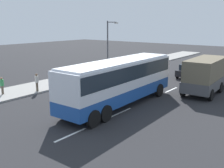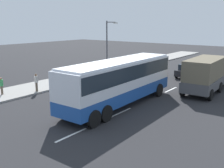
{
  "view_description": "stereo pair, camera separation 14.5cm",
  "coord_description": "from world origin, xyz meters",
  "px_view_note": "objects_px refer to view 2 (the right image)",
  "views": [
    {
      "loc": [
        -15.08,
        -12.19,
        6.2
      ],
      "look_at": [
        -0.08,
        -0.51,
        1.75
      ],
      "focal_mm": 41.8,
      "sensor_mm": 36.0,
      "label": 1
    },
    {
      "loc": [
        -15.17,
        -12.08,
        6.2
      ],
      "look_at": [
        -0.08,
        -0.51,
        1.75
      ],
      "focal_mm": 41.8,
      "sensor_mm": 36.0,
      "label": 2
    }
  ],
  "objects_px": {
    "car_black_sedan": "(190,70)",
    "pedestrian_at_crossing": "(36,81)",
    "street_lamp": "(108,43)",
    "coach_bus": "(120,78)",
    "cargo_truck": "(208,73)",
    "pedestrian_near_curb": "(1,85)"
  },
  "relations": [
    {
      "from": "cargo_truck",
      "to": "car_black_sedan",
      "type": "bearing_deg",
      "value": 33.22
    },
    {
      "from": "cargo_truck",
      "to": "car_black_sedan",
      "type": "distance_m",
      "value": 6.39
    },
    {
      "from": "car_black_sedan",
      "to": "pedestrian_at_crossing",
      "type": "relative_size",
      "value": 2.8
    },
    {
      "from": "cargo_truck",
      "to": "pedestrian_at_crossing",
      "type": "distance_m",
      "value": 15.81
    },
    {
      "from": "pedestrian_near_curb",
      "to": "street_lamp",
      "type": "bearing_deg",
      "value": 40.96
    },
    {
      "from": "car_black_sedan",
      "to": "cargo_truck",
      "type": "bearing_deg",
      "value": -143.31
    },
    {
      "from": "coach_bus",
      "to": "pedestrian_at_crossing",
      "type": "distance_m",
      "value": 8.38
    },
    {
      "from": "coach_bus",
      "to": "car_black_sedan",
      "type": "bearing_deg",
      "value": -1.65
    },
    {
      "from": "car_black_sedan",
      "to": "pedestrian_at_crossing",
      "type": "bearing_deg",
      "value": 152.64
    },
    {
      "from": "coach_bus",
      "to": "pedestrian_at_crossing",
      "type": "height_order",
      "value": "coach_bus"
    },
    {
      "from": "car_black_sedan",
      "to": "pedestrian_at_crossing",
      "type": "height_order",
      "value": "pedestrian_at_crossing"
    },
    {
      "from": "car_black_sedan",
      "to": "pedestrian_at_crossing",
      "type": "distance_m",
      "value": 17.5
    },
    {
      "from": "pedestrian_near_curb",
      "to": "car_black_sedan",
      "type": "bearing_deg",
      "value": 19.2
    },
    {
      "from": "cargo_truck",
      "to": "pedestrian_near_curb",
      "type": "bearing_deg",
      "value": 130.92
    },
    {
      "from": "pedestrian_near_curb",
      "to": "street_lamp",
      "type": "distance_m",
      "value": 13.31
    },
    {
      "from": "pedestrian_at_crossing",
      "to": "coach_bus",
      "type": "bearing_deg",
      "value": 111.95
    },
    {
      "from": "cargo_truck",
      "to": "pedestrian_near_curb",
      "type": "relative_size",
      "value": 5.68
    },
    {
      "from": "cargo_truck",
      "to": "pedestrian_at_crossing",
      "type": "relative_size",
      "value": 5.28
    },
    {
      "from": "cargo_truck",
      "to": "street_lamp",
      "type": "distance_m",
      "value": 12.12
    },
    {
      "from": "street_lamp",
      "to": "pedestrian_at_crossing",
      "type": "bearing_deg",
      "value": 179.6
    },
    {
      "from": "car_black_sedan",
      "to": "street_lamp",
      "type": "bearing_deg",
      "value": 122.28
    },
    {
      "from": "pedestrian_near_curb",
      "to": "street_lamp",
      "type": "xyz_separation_m",
      "value": [
        12.9,
        -1.57,
        2.84
      ]
    }
  ]
}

